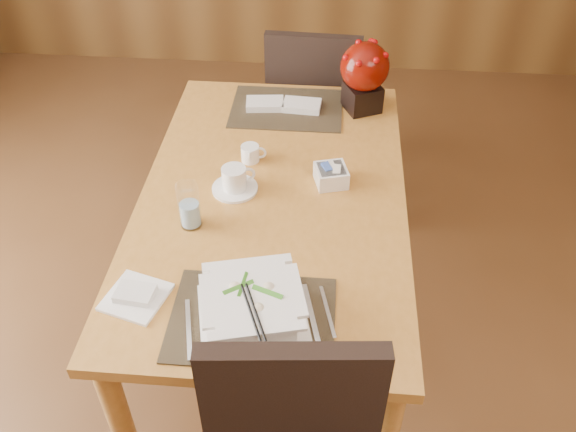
# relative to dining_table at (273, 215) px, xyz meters

# --- Properties ---
(dining_table) EXTENTS (0.90, 1.50, 0.75)m
(dining_table) POSITION_rel_dining_table_xyz_m (0.00, 0.00, 0.00)
(dining_table) COLOR #C48436
(dining_table) RESTS_ON ground
(placemat_near) EXTENTS (0.45, 0.33, 0.01)m
(placemat_near) POSITION_rel_dining_table_xyz_m (0.00, -0.55, 0.10)
(placemat_near) COLOR black
(placemat_near) RESTS_ON dining_table
(placemat_far) EXTENTS (0.45, 0.33, 0.01)m
(placemat_far) POSITION_rel_dining_table_xyz_m (0.00, 0.55, 0.10)
(placemat_far) COLOR black
(placemat_far) RESTS_ON dining_table
(soup_setting) EXTENTS (0.35, 0.35, 0.12)m
(soup_setting) POSITION_rel_dining_table_xyz_m (0.00, -0.56, 0.15)
(soup_setting) COLOR white
(soup_setting) RESTS_ON dining_table
(coffee_cup) EXTENTS (0.16, 0.16, 0.09)m
(coffee_cup) POSITION_rel_dining_table_xyz_m (-0.13, 0.01, 0.14)
(coffee_cup) COLOR white
(coffee_cup) RESTS_ON dining_table
(water_glass) EXTENTS (0.08, 0.08, 0.16)m
(water_glass) POSITION_rel_dining_table_xyz_m (-0.24, -0.18, 0.18)
(water_glass) COLOR white
(water_glass) RESTS_ON dining_table
(creamer_jug) EXTENTS (0.09, 0.09, 0.06)m
(creamer_jug) POSITION_rel_dining_table_xyz_m (-0.10, 0.18, 0.13)
(creamer_jug) COLOR white
(creamer_jug) RESTS_ON dining_table
(sugar_caddy) EXTENTS (0.13, 0.13, 0.06)m
(sugar_caddy) POSITION_rel_dining_table_xyz_m (0.19, 0.07, 0.13)
(sugar_caddy) COLOR white
(sugar_caddy) RESTS_ON dining_table
(berry_decor) EXTENTS (0.19, 0.19, 0.28)m
(berry_decor) POSITION_rel_dining_table_xyz_m (0.30, 0.58, 0.26)
(berry_decor) COLOR black
(berry_decor) RESTS_ON dining_table
(napkins_far) EXTENTS (0.30, 0.11, 0.03)m
(napkins_far) POSITION_rel_dining_table_xyz_m (-0.00, 0.55, 0.12)
(napkins_far) COLOR white
(napkins_far) RESTS_ON dining_table
(bread_plate) EXTENTS (0.20, 0.20, 0.01)m
(bread_plate) POSITION_rel_dining_table_xyz_m (-0.34, -0.50, 0.10)
(bread_plate) COLOR white
(bread_plate) RESTS_ON dining_table
(far_chair) EXTENTS (0.46, 0.46, 0.95)m
(far_chair) POSITION_rel_dining_table_xyz_m (0.10, 0.94, -0.12)
(far_chair) COLOR black
(far_chair) RESTS_ON ground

